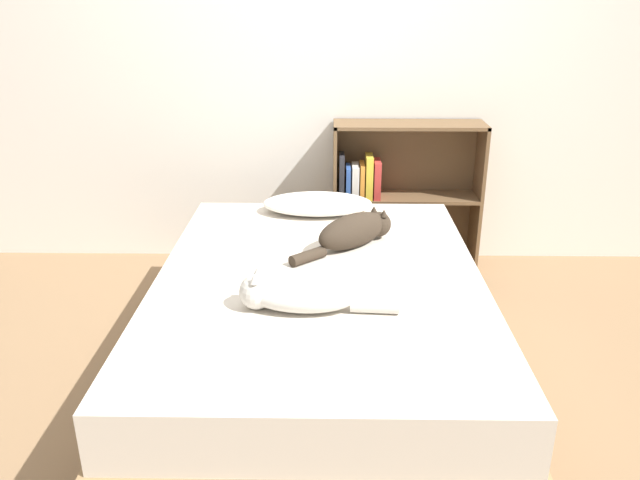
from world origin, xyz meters
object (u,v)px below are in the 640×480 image
cat_dark (355,231)px  bookshelf (398,192)px  pillow (318,204)px  bed (319,327)px  cat_light (297,295)px

cat_dark → bookshelf: size_ratio=0.54×
bookshelf → pillow: bearing=-136.0°
bed → cat_dark: (0.16, 0.32, 0.32)m
bed → cat_light: cat_light is taller
bed → cat_dark: cat_dark is taller
bed → pillow: 0.84m
cat_light → cat_dark: (0.24, 0.62, 0.02)m
bookshelf → bed: bearing=-110.1°
bed → cat_light: bearing=-104.8°
cat_dark → bookshelf: bookshelf is taller
cat_dark → bookshelf: (0.30, 0.92, -0.10)m
pillow → bookshelf: (0.48, 0.46, -0.08)m
bed → bookshelf: bookshelf is taller
pillow → cat_dark: cat_dark is taller
cat_light → bookshelf: size_ratio=0.67×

